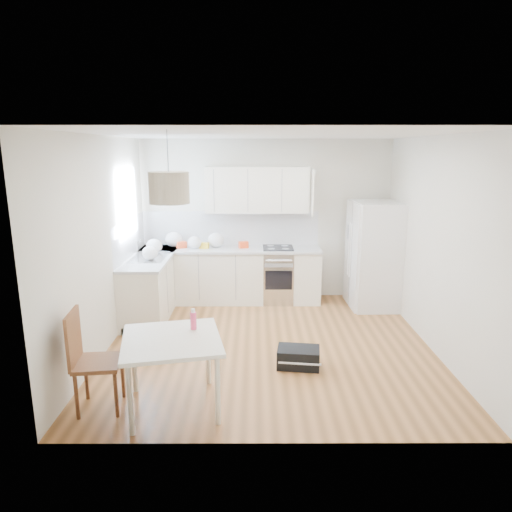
{
  "coord_description": "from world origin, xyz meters",
  "views": [
    {
      "loc": [
        -0.19,
        -5.63,
        2.52
      ],
      "look_at": [
        -0.17,
        0.4,
        1.11
      ],
      "focal_mm": 32.0,
      "sensor_mm": 36.0,
      "label": 1
    }
  ],
  "objects_px": {
    "refrigerator": "(374,255)",
    "dining_chair": "(98,360)",
    "dining_table": "(172,346)",
    "gym_bag": "(298,357)"
  },
  "relations": [
    {
      "from": "refrigerator",
      "to": "dining_chair",
      "type": "height_order",
      "value": "refrigerator"
    },
    {
      "from": "dining_table",
      "to": "gym_bag",
      "type": "xyz_separation_m",
      "value": [
        1.33,
        0.87,
        -0.54
      ]
    },
    {
      "from": "dining_chair",
      "to": "dining_table",
      "type": "bearing_deg",
      "value": -5.03
    },
    {
      "from": "dining_table",
      "to": "gym_bag",
      "type": "distance_m",
      "value": 1.68
    },
    {
      "from": "refrigerator",
      "to": "dining_table",
      "type": "relative_size",
      "value": 1.56
    },
    {
      "from": "gym_bag",
      "to": "refrigerator",
      "type": "bearing_deg",
      "value": 64.32
    },
    {
      "from": "refrigerator",
      "to": "gym_bag",
      "type": "height_order",
      "value": "refrigerator"
    },
    {
      "from": "refrigerator",
      "to": "dining_table",
      "type": "distance_m",
      "value": 4.1
    },
    {
      "from": "refrigerator",
      "to": "gym_bag",
      "type": "bearing_deg",
      "value": -124.81
    },
    {
      "from": "dining_table",
      "to": "gym_bag",
      "type": "relative_size",
      "value": 2.24
    }
  ]
}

